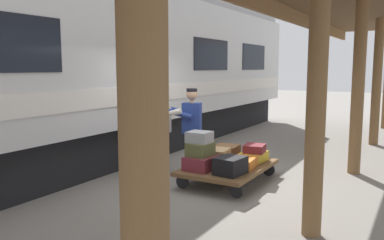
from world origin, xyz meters
name	(u,v)px	position (x,y,z in m)	size (l,w,h in m)	color
ground_plane	(215,178)	(0.00, 0.00, 0.00)	(60.00, 60.00, 0.00)	gray
train_car	(89,69)	(3.21, 0.00, 2.06)	(3.02, 17.76, 4.00)	silver
luggage_cart	(228,168)	(-0.31, 0.10, 0.27)	(1.28, 1.94, 0.31)	brown
suitcase_burgundy_valise	(201,163)	(-0.03, 0.63, 0.43)	(0.47, 0.52, 0.24)	maroon
suitcase_brown_leather	(226,152)	(-0.03, -0.43, 0.44)	(0.46, 0.46, 0.26)	brown
suitcase_yellow_case	(254,157)	(-0.60, -0.43, 0.40)	(0.37, 0.57, 0.18)	gold
suitcase_orange_carryall	(243,163)	(-0.60, 0.10, 0.40)	(0.43, 0.60, 0.17)	#CC6B23
suitcase_black_hardshell	(230,166)	(-0.60, 0.63, 0.46)	(0.42, 0.51, 0.29)	black
suitcase_tan_vintage	(214,156)	(-0.03, 0.10, 0.45)	(0.52, 0.47, 0.28)	tan
suitcase_olive_duffel	(200,149)	(0.00, 0.60, 0.67)	(0.38, 0.43, 0.24)	brown
suitcase_gray_aluminum	(199,137)	(0.03, 0.57, 0.88)	(0.40, 0.36, 0.19)	#9EA0A5
suitcase_maroon_trunk	(255,148)	(-0.63, -0.41, 0.57)	(0.37, 0.41, 0.15)	maroon
porter_in_overalls	(191,128)	(0.56, -0.03, 0.93)	(0.73, 0.56, 1.70)	navy
porter_by_door	(162,127)	(1.11, 0.16, 0.93)	(0.72, 0.54, 1.70)	#332D28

